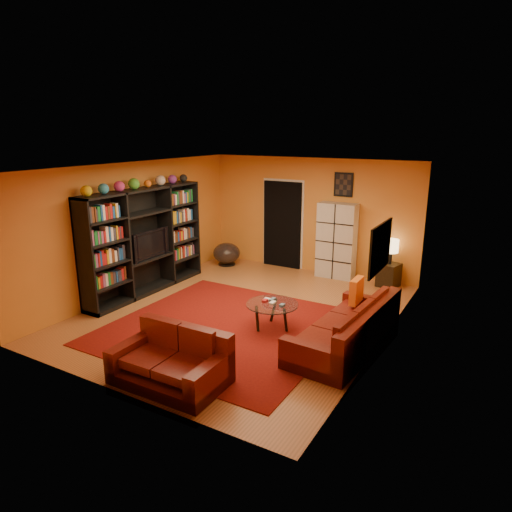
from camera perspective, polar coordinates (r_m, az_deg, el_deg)
The scene contains 20 objects.
floor at distance 8.34m, azimuth -1.72°, elevation -7.04°, with size 6.00×6.00×0.00m, color brown.
ceiling at distance 7.72m, azimuth -1.87°, elevation 11.07°, with size 6.00×6.00×0.00m, color white.
wall_back at distance 10.54m, azimuth 6.86°, elevation 5.05°, with size 6.00×6.00×0.00m, color orange.
wall_front at distance 5.71m, azimuth -17.89°, elevation -4.68°, with size 6.00×6.00×0.00m, color orange.
wall_left at distance 9.46m, azimuth -14.80°, elevation 3.43°, with size 6.00×6.00×0.00m, color orange.
wall_right at distance 6.98m, azimuth 15.93°, elevation -0.87°, with size 6.00×6.00×0.00m, color orange.
rug at distance 7.75m, azimuth -3.83°, elevation -8.85°, with size 3.60×3.60×0.01m, color #590C0A.
doorway at distance 10.85m, azimuth 3.33°, elevation 3.93°, with size 0.95×0.10×2.04m, color black.
wall_art_right at distance 6.63m, azimuth 15.30°, elevation 1.01°, with size 0.03×1.00×0.70m, color black.
wall_art_back at distance 10.14m, azimuth 10.89°, elevation 8.76°, with size 0.42×0.03×0.52m, color black.
entertainment_unit at distance 9.36m, azimuth -13.71°, elevation 1.81°, with size 0.45×3.00×2.10m, color black.
tv at distance 9.34m, azimuth -13.42°, elevation 1.51°, with size 0.13×0.98×0.57m, color black.
sofa at distance 7.10m, azimuth 11.72°, elevation -9.09°, with size 1.11×2.39×0.85m.
loveseat at distance 6.21m, azimuth -10.24°, elevation -12.72°, with size 1.47×0.89×0.85m.
throw_pillow at distance 7.73m, azimuth 12.45°, elevation -4.26°, with size 0.12×0.42×0.42m, color orange.
coffee_table at distance 7.55m, azimuth 2.04°, elevation -6.33°, with size 0.86×0.86×0.43m.
storage_cabinet at distance 10.20m, azimuth 10.04°, elevation 1.88°, with size 0.83×0.37×1.67m, color #BAB5AC.
bowl_chair at distance 11.11m, azimuth -3.69°, elevation 0.33°, with size 0.66×0.66×0.54m.
side_table at distance 9.98m, azimuth 16.25°, elevation -2.30°, with size 0.40×0.40×0.50m, color black.
table_lamp at distance 9.81m, azimuth 16.52°, elevation 1.14°, with size 0.31×0.31×0.52m.
Camera 1 is at (4.07, -6.54, 3.20)m, focal length 32.00 mm.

